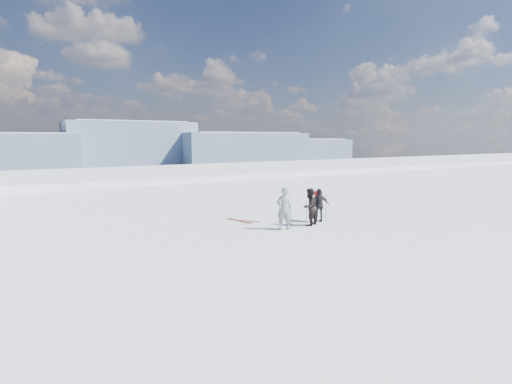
{
  "coord_description": "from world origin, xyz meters",
  "views": [
    {
      "loc": [
        -10.45,
        -10.68,
        3.84
      ],
      "look_at": [
        -2.41,
        3.0,
        1.69
      ],
      "focal_mm": 28.0,
      "sensor_mm": 36.0,
      "label": 1
    }
  ],
  "objects_px": {
    "skier_dark": "(309,207)",
    "skier_pack": "(319,205)",
    "skis_loose": "(241,221)",
    "skier_grey": "(284,208)"
  },
  "relations": [
    {
      "from": "skier_dark",
      "to": "skier_pack",
      "type": "bearing_deg",
      "value": -177.27
    },
    {
      "from": "skier_dark",
      "to": "skis_loose",
      "type": "xyz_separation_m",
      "value": [
        -2.17,
        2.33,
        -0.81
      ]
    },
    {
      "from": "skier_pack",
      "to": "skis_loose",
      "type": "xyz_separation_m",
      "value": [
        -3.02,
        1.99,
        -0.76
      ]
    },
    {
      "from": "skier_pack",
      "to": "skis_loose",
      "type": "bearing_deg",
      "value": -10.05
    },
    {
      "from": "skier_dark",
      "to": "skis_loose",
      "type": "height_order",
      "value": "skier_dark"
    },
    {
      "from": "skier_dark",
      "to": "skier_pack",
      "type": "relative_size",
      "value": 1.07
    },
    {
      "from": "skier_grey",
      "to": "skier_dark",
      "type": "xyz_separation_m",
      "value": [
        1.41,
        0.08,
        -0.07
      ]
    },
    {
      "from": "skier_grey",
      "to": "skier_pack",
      "type": "bearing_deg",
      "value": -153.45
    },
    {
      "from": "skier_grey",
      "to": "skier_dark",
      "type": "relative_size",
      "value": 1.08
    },
    {
      "from": "skis_loose",
      "to": "skier_pack",
      "type": "bearing_deg",
      "value": -33.34
    }
  ]
}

